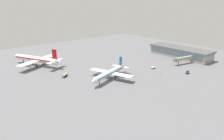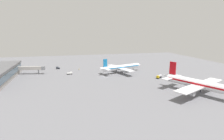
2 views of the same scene
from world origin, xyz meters
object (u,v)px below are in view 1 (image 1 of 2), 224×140
Objects in this scene: airplane_at_gate at (110,73)px; baggage_tug at (188,72)px; fuel_truck at (65,75)px; airplane_taxiing at (37,59)px; pushback_tractor at (153,68)px; ground_crew_worker at (160,74)px.

airplane_at_gate reaches higher than baggage_tug.
airplane_at_gate is at bearing -84.66° from fuel_truck.
airplane_at_gate is 6.94× the size of fuel_truck.
airplane_at_gate is at bearing 177.68° from airplane_taxiing.
pushback_tractor is at bearing -159.91° from airplane_taxiing.
pushback_tractor is 0.74× the size of fuel_truck.
airplane_taxiing is 106.76m from ground_crew_worker.
pushback_tractor is 1.26× the size of baggage_tug.
pushback_tractor is at bearing 118.69° from ground_crew_worker.
airplane_taxiing reaches higher than pushback_tractor.
airplane_at_gate is 0.83× the size of airplane_taxiing.
airplane_at_gate is 25.70× the size of ground_crew_worker.
ground_crew_worker is at bearing 50.70° from pushback_tractor.
airplane_taxiing is at bearing -85.68° from airplane_at_gate.
pushback_tractor is at bearing 155.52° from airplane_at_gate.
airplane_taxiing is at bearing -172.91° from ground_crew_worker.
baggage_tug reaches higher than ground_crew_worker.
airplane_taxiing is 128.23m from baggage_tug.
ground_crew_worker is at bearing -73.86° from fuel_truck.
airplane_taxiing is at bearing 110.96° from baggage_tug.
fuel_truck reaches higher than baggage_tug.
airplane_taxiing is 42.01m from fuel_truck.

